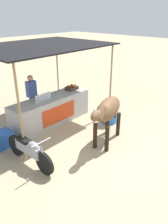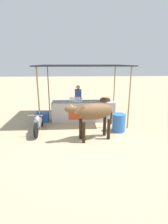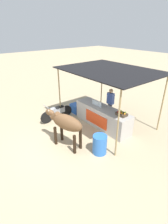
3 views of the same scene
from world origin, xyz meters
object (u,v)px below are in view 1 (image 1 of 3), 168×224
(water_barrel, at_px, (109,112))
(fruit_crate, at_px, (72,88))
(cow, at_px, (107,111))
(stall_counter, at_px, (51,110))
(vendor_behind_counter, at_px, (32,97))
(motorcycle_parked, at_px, (29,150))
(cooler_box, at_px, (1,140))

(water_barrel, bearing_deg, fruit_crate, 102.11)
(cow, bearing_deg, stall_counter, 96.62)
(vendor_behind_counter, bearing_deg, motorcycle_parked, -128.13)
(fruit_crate, height_order, motorcycle_parked, fruit_crate)
(cooler_box, relative_size, cow, 0.32)
(water_barrel, bearing_deg, vendor_behind_counter, 126.18)
(vendor_behind_counter, height_order, cooler_box, vendor_behind_counter)
(fruit_crate, relative_size, cow, 0.24)
(vendor_behind_counter, bearing_deg, cow, -80.67)
(fruit_crate, distance_m, motorcycle_parked, 3.37)
(stall_counter, height_order, motorcycle_parked, stall_counter)
(cow, height_order, motorcycle_parked, cow)
(cow, relative_size, motorcycle_parked, 1.03)
(fruit_crate, distance_m, cow, 2.40)
(water_barrel, distance_m, cow, 1.51)
(fruit_crate, height_order, cooler_box, fruit_crate)
(water_barrel, relative_size, motorcycle_parked, 0.41)
(vendor_behind_counter, bearing_deg, water_barrel, -53.82)
(motorcycle_parked, bearing_deg, cow, -20.66)
(cow, xyz_separation_m, motorcycle_parked, (-2.16, 0.82, -0.61))
(stall_counter, height_order, fruit_crate, fruit_crate)
(stall_counter, relative_size, cow, 1.62)
(vendor_behind_counter, xyz_separation_m, cow, (0.49, -2.95, 0.18))
(stall_counter, distance_m, cow, 2.28)
(vendor_behind_counter, xyz_separation_m, cooler_box, (-1.76, -0.85, -0.61))
(stall_counter, height_order, water_barrel, stall_counter)
(cooler_box, distance_m, cow, 3.18)
(vendor_behind_counter, relative_size, motorcycle_parked, 0.92)
(stall_counter, distance_m, motorcycle_parked, 2.36)
(vendor_behind_counter, relative_size, cow, 0.89)
(fruit_crate, bearing_deg, cow, -110.07)
(water_barrel, height_order, cow, cow)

